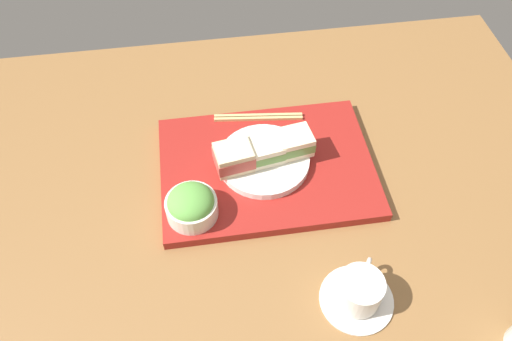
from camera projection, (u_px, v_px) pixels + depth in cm
name	position (u px, v px, depth cm)	size (l,w,h in cm)	color
ground_plane	(262.00, 189.00, 105.73)	(140.00, 100.00, 3.00)	brown
serving_tray	(267.00, 167.00, 106.03)	(44.54, 32.24, 2.19)	maroon
sandwich_plate	(264.00, 160.00, 104.76)	(19.14, 19.14, 1.66)	white
sandwich_near	(294.00, 143.00, 103.54)	(8.33, 7.15, 4.73)	beige
sandwich_middle	(264.00, 151.00, 102.33)	(8.23, 7.12, 4.51)	#EFE5C1
sandwich_far	(234.00, 158.00, 100.76)	(8.50, 7.35, 5.21)	beige
salad_bowl	(191.00, 205.00, 95.17)	(10.02, 10.02, 6.57)	silver
chopsticks_pair	(258.00, 117.00, 113.12)	(20.04, 3.97, 0.70)	tan
coffee_cup	(359.00, 292.00, 86.59)	(13.20, 13.20, 6.90)	silver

